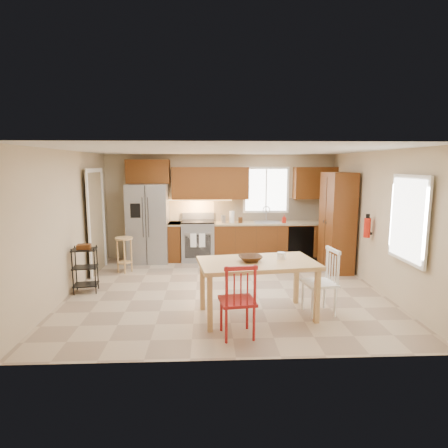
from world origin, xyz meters
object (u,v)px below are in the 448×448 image
refrigerator (148,223)px  dining_table (257,289)px  soap_bottle (284,219)px  chair_red (237,300)px  bar_stool (125,255)px  table_bowl (250,262)px  pantry (337,222)px  fire_extinguisher (367,228)px  chair_white (319,282)px  range_stove (198,241)px  utility_cart (85,270)px  table_jar (281,257)px

refrigerator → dining_table: size_ratio=1.07×
soap_bottle → chair_red: (-1.42, -3.97, -0.49)m
soap_bottle → bar_stool: soap_bottle is taller
soap_bottle → dining_table: size_ratio=0.11×
soap_bottle → table_bowl: 3.52m
pantry → chair_red: pantry is taller
fire_extinguisher → chair_white: size_ratio=0.36×
dining_table → refrigerator: bearing=114.3°
chair_white → bar_stool: 4.20m
range_stove → soap_bottle: soap_bottle is taller
chair_white → utility_cart: chair_white is taller
chair_white → bar_stool: size_ratio=1.34×
refrigerator → pantry: (4.13, -0.93, 0.14)m
utility_cart → chair_red: bearing=-43.3°
fire_extinguisher → bar_stool: 4.89m
chair_red → bar_stool: (-2.14, 3.10, -0.13)m
soap_bottle → bar_stool: 3.72m
table_bowl → table_jar: (0.48, 0.11, 0.03)m
chair_white → bar_stool: chair_white is taller
dining_table → chair_white: 0.96m
soap_bottle → pantry: (0.95, -0.90, 0.05)m
pantry → table_bowl: pantry is taller
pantry → utility_cart: (-4.93, -1.21, -0.64)m
chair_red → table_jar: chair_red is taller
chair_red → chair_white: same height
refrigerator → fire_extinguisher: size_ratio=5.06×
fire_extinguisher → utility_cart: bearing=-178.2°
range_stove → table_bowl: range_stove is taller
refrigerator → utility_cart: refrigerator is taller
range_stove → table_bowl: (0.85, -3.40, 0.38)m
table_bowl → chair_red: bearing=-110.5°
bar_stool → soap_bottle: bearing=16.7°
soap_bottle → bar_stool: size_ratio=0.26×
table_bowl → refrigerator: bearing=120.9°
fire_extinguisher → dining_table: bearing=-148.4°
soap_bottle → refrigerator: bearing=179.5°
bar_stool → utility_cart: (-0.42, -1.24, 0.04)m
dining_table → bar_stool: (-2.49, 2.45, -0.04)m
fire_extinguisher → chair_red: fire_extinguisher is taller
pantry → fire_extinguisher: pantry is taller
refrigerator → range_stove: 1.24m
range_stove → chair_red: (0.61, -4.05, 0.04)m
pantry → dining_table: (-2.02, -2.42, -0.63)m
range_stove → bar_stool: bearing=-148.1°
range_stove → chair_white: (1.91, -3.35, 0.04)m
table_jar → pantry: bearing=54.5°
range_stove → utility_cart: 2.94m
chair_white → fire_extinguisher: bearing=-51.9°
range_stove → chair_white: chair_white is taller
refrigerator → chair_red: 4.38m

